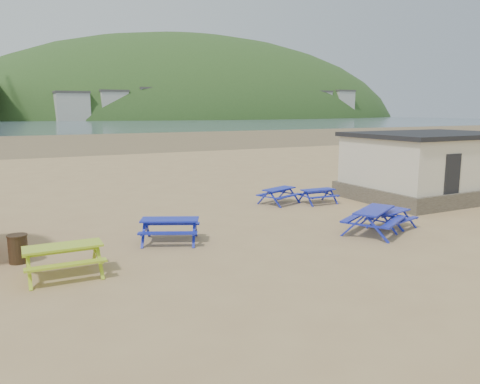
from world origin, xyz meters
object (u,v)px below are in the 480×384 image
amenity_block (429,165)px  litter_bin (18,249)px  picnic_table_yellow (64,260)px  picnic_table_blue_b (318,196)px

amenity_block → litter_bin: bearing=-174.6°
picnic_table_yellow → litter_bin: (-1.00, 1.68, 0.00)m
picnic_table_blue_b → picnic_table_yellow: 12.47m
picnic_table_blue_b → amenity_block: (5.63, -1.28, 1.24)m
picnic_table_yellow → picnic_table_blue_b: bearing=23.3°
picnic_table_yellow → amenity_block: bearing=12.5°
picnic_table_yellow → litter_bin: bearing=122.0°
litter_bin → amenity_block: (18.19, 1.73, 1.16)m
picnic_table_blue_b → litter_bin: (-12.56, -3.01, 0.08)m
amenity_block → picnic_table_yellow: bearing=-168.8°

